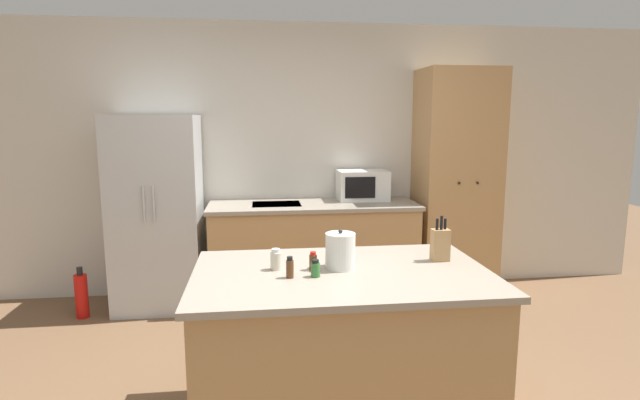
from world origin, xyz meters
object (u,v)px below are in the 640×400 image
refrigerator (158,213)px  kettle (340,251)px  spice_bottle_short_red (315,269)px  microwave (362,185)px  spice_bottle_amber_oil (313,261)px  spice_bottle_tall_dark (276,260)px  knife_block (440,244)px  spice_bottle_green_herb (290,268)px  fire_extinguisher (82,295)px  pantry_cabinet (456,184)px

refrigerator → kettle: (1.34, -1.94, 0.13)m
spice_bottle_short_red → kettle: bearing=40.9°
microwave → spice_bottle_amber_oil: microwave is taller
refrigerator → kettle: bearing=-55.4°
refrigerator → spice_bottle_tall_dark: size_ratio=14.91×
spice_bottle_tall_dark → spice_bottle_amber_oil: 0.20m
knife_block → spice_bottle_tall_dark: knife_block is taller
spice_bottle_amber_oil → spice_bottle_green_herb: 0.18m
spice_bottle_short_red → spice_bottle_green_herb: (-0.13, -0.00, 0.01)m
spice_bottle_amber_oil → kettle: 0.16m
microwave → fire_extinguisher: (-2.52, -0.35, -0.87)m
spice_bottle_short_red → spice_bottle_amber_oil: 0.12m
refrigerator → spice_bottle_green_herb: bearing=-63.0°
spice_bottle_green_herb → kettle: kettle is taller
knife_block → spice_bottle_amber_oil: bearing=-173.2°
refrigerator → pantry_cabinet: (2.79, 0.04, 0.21)m
spice_bottle_tall_dark → spice_bottle_short_red: spice_bottle_tall_dark is taller
microwave → spice_bottle_short_red: bearing=-107.8°
knife_block → spice_bottle_amber_oil: (-0.74, -0.09, -0.05)m
spice_bottle_short_red → spice_bottle_green_herb: size_ratio=0.81×
spice_bottle_short_red → fire_extinguisher: (-1.82, 1.86, -0.74)m
spice_bottle_tall_dark → spice_bottle_green_herb: (0.07, -0.15, -0.00)m
spice_bottle_amber_oil → microwave: bearing=71.3°
knife_block → spice_bottle_short_red: (-0.74, -0.21, -0.05)m
pantry_cabinet → kettle: size_ratio=9.87×
kettle → fire_extinguisher: size_ratio=0.49×
spice_bottle_tall_dark → fire_extinguisher: spice_bottle_tall_dark is taller
pantry_cabinet → spice_bottle_tall_dark: 2.67m
pantry_cabinet → spice_bottle_green_herb: 2.74m
microwave → fire_extinguisher: microwave is taller
kettle → pantry_cabinet: bearing=53.7°
knife_block → spice_bottle_tall_dark: size_ratio=2.26×
knife_block → spice_bottle_short_red: size_ratio=2.90×
spice_bottle_amber_oil → kettle: kettle is taller
knife_block → fire_extinguisher: (-2.56, 1.65, -0.79)m
pantry_cabinet → kettle: bearing=-126.3°
spice_bottle_amber_oil → pantry_cabinet: bearing=51.2°
microwave → spice_bottle_tall_dark: size_ratio=4.08×
refrigerator → spice_bottle_short_red: bearing=-60.2°
microwave → fire_extinguisher: 2.69m
refrigerator → pantry_cabinet: 2.80m
microwave → spice_bottle_amber_oil: size_ratio=4.70×
refrigerator → spice_bottle_tall_dark: refrigerator is taller
microwave → spice_bottle_green_herb: bearing=-110.8°
pantry_cabinet → spice_bottle_amber_oil: pantry_cabinet is taller
refrigerator → knife_block: bearing=-44.0°
spice_bottle_short_red → fire_extinguisher: bearing=134.3°
spice_bottle_tall_dark → kettle: bearing=-2.7°
spice_bottle_amber_oil → kettle: (0.15, 0.01, 0.05)m
knife_block → spice_bottle_green_herb: 0.90m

